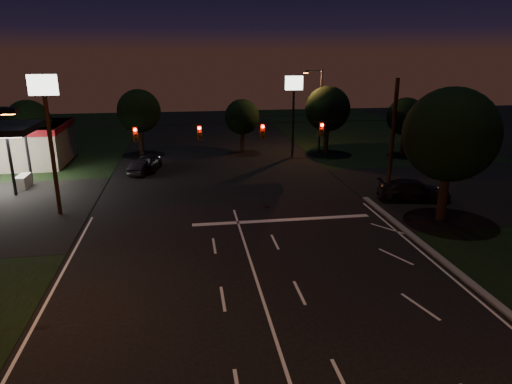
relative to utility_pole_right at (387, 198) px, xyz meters
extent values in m
plane|color=black|center=(-12.00, -15.00, 0.00)|extent=(140.00, 140.00, 0.00)
cube|color=black|center=(8.00, 1.00, 0.00)|extent=(20.00, 16.00, 0.02)
cube|color=silver|center=(-9.00, -3.50, 0.01)|extent=(12.00, 0.50, 0.01)
cylinder|color=black|center=(0.00, 0.00, 0.00)|extent=(0.30, 0.30, 9.00)
cylinder|color=black|center=(-24.00, 0.00, 0.00)|extent=(0.28, 0.28, 8.00)
cylinder|color=black|center=(-12.00, 0.00, 6.00)|extent=(24.00, 0.03, 0.03)
cylinder|color=black|center=(-12.00, 0.00, 6.50)|extent=(24.00, 0.02, 0.02)
cube|color=#3F3307|center=(-18.50, 0.00, 5.45)|extent=(0.32, 0.26, 1.00)
sphere|color=#FF0705|center=(-18.50, -0.16, 5.78)|extent=(0.22, 0.22, 0.22)
sphere|color=black|center=(-18.50, -0.16, 5.45)|extent=(0.20, 0.20, 0.20)
sphere|color=black|center=(-18.50, -0.16, 5.12)|extent=(0.20, 0.20, 0.20)
cube|color=#3F3307|center=(-14.20, 0.00, 5.45)|extent=(0.32, 0.26, 1.00)
sphere|color=#FF0705|center=(-14.20, -0.16, 5.78)|extent=(0.22, 0.22, 0.22)
sphere|color=black|center=(-14.20, -0.16, 5.45)|extent=(0.20, 0.20, 0.20)
sphere|color=black|center=(-14.20, -0.16, 5.12)|extent=(0.20, 0.20, 0.20)
cube|color=#3F3307|center=(-9.80, 0.00, 5.45)|extent=(0.32, 0.26, 1.00)
sphere|color=#FF0705|center=(-9.80, -0.16, 5.78)|extent=(0.22, 0.22, 0.22)
sphere|color=black|center=(-9.80, -0.16, 5.45)|extent=(0.20, 0.20, 0.20)
sphere|color=black|center=(-9.80, -0.16, 5.12)|extent=(0.20, 0.20, 0.20)
cube|color=#3F3307|center=(-5.50, 0.00, 5.45)|extent=(0.32, 0.26, 1.00)
sphere|color=#FF0705|center=(-5.50, -0.16, 5.78)|extent=(0.22, 0.22, 0.22)
sphere|color=black|center=(-5.50, -0.16, 5.45)|extent=(0.20, 0.20, 0.20)
sphere|color=black|center=(-5.50, -0.16, 5.12)|extent=(0.20, 0.20, 0.20)
cube|color=gray|center=(-28.50, 7.00, 0.55)|extent=(0.80, 2.00, 1.10)
cylinder|color=black|center=(-28.50, 5.00, 2.40)|extent=(0.24, 0.24, 4.80)
cylinder|color=black|center=(-28.50, 9.00, 2.40)|extent=(0.24, 0.24, 4.80)
cylinder|color=black|center=(-26.00, 7.00, 3.75)|extent=(0.24, 0.24, 7.50)
cube|color=white|center=(-26.00, 7.00, 8.30)|extent=(2.20, 0.30, 1.60)
cylinder|color=black|center=(-4.00, 15.00, 3.50)|extent=(0.24, 0.24, 7.00)
cube|color=white|center=(-4.00, 15.00, 7.70)|extent=(1.80, 0.30, 1.40)
cube|color=black|center=(-21.70, -13.00, 8.70)|extent=(0.60, 0.35, 0.22)
cube|color=orange|center=(-21.70, -13.00, 8.58)|extent=(0.45, 0.25, 0.04)
cylinder|color=black|center=(-0.50, 17.00, 4.50)|extent=(0.20, 0.20, 9.00)
cylinder|color=black|center=(-1.40, 17.00, 8.80)|extent=(1.80, 0.12, 0.12)
cube|color=black|center=(-2.30, 17.00, 8.70)|extent=(0.60, 0.35, 0.22)
cube|color=orange|center=(-2.30, 17.00, 8.58)|extent=(0.45, 0.25, 0.04)
cylinder|color=black|center=(1.50, -5.00, 2.00)|extent=(0.60, 0.60, 4.00)
sphere|color=black|center=(1.50, -5.00, 5.76)|extent=(6.00, 6.00, 6.00)
sphere|color=black|center=(2.10, -4.55, 5.58)|extent=(4.50, 4.50, 4.50)
sphere|color=black|center=(0.90, -4.70, 5.62)|extent=(4.20, 4.20, 4.20)
cylinder|color=black|center=(-30.00, 15.00, 1.50)|extent=(0.49, 0.49, 3.00)
sphere|color=black|center=(-30.00, 15.00, 4.32)|extent=(4.20, 4.20, 4.20)
sphere|color=black|center=(-29.58, 15.32, 4.19)|extent=(3.15, 3.15, 3.15)
sphere|color=black|center=(-30.42, 15.21, 4.23)|extent=(2.94, 2.94, 2.94)
cylinder|color=black|center=(-20.00, 19.00, 1.62)|extent=(0.52, 0.52, 3.25)
sphere|color=black|center=(-20.00, 19.00, 4.68)|extent=(4.60, 4.60, 4.60)
sphere|color=black|center=(-19.54, 19.34, 4.54)|extent=(3.45, 3.45, 3.45)
sphere|color=black|center=(-20.46, 19.23, 4.58)|extent=(3.22, 3.22, 3.22)
cylinder|color=black|center=(-9.00, 18.00, 1.38)|extent=(0.47, 0.47, 2.75)
sphere|color=black|center=(-9.00, 18.00, 3.96)|extent=(3.80, 3.80, 3.80)
sphere|color=black|center=(-8.62, 18.28, 3.85)|extent=(2.85, 2.85, 2.85)
sphere|color=black|center=(-9.38, 18.19, 3.87)|extent=(2.66, 2.66, 2.66)
cylinder|color=black|center=(0.00, 16.00, 1.70)|extent=(0.53, 0.53, 3.40)
sphere|color=black|center=(0.00, 16.00, 4.90)|extent=(4.80, 4.80, 4.80)
sphere|color=black|center=(0.48, 16.36, 4.75)|extent=(3.60, 3.60, 3.60)
sphere|color=black|center=(-0.48, 16.24, 4.79)|extent=(3.36, 3.36, 3.36)
cylinder|color=black|center=(8.00, 14.00, 1.45)|extent=(0.48, 0.48, 2.90)
sphere|color=black|center=(8.00, 14.00, 4.18)|extent=(4.00, 4.00, 4.00)
sphere|color=black|center=(8.40, 14.30, 4.06)|extent=(3.00, 3.00, 3.00)
sphere|color=black|center=(7.60, 14.20, 4.09)|extent=(2.80, 2.80, 2.80)
imported|color=black|center=(-18.77, 11.69, 0.77)|extent=(2.56, 4.77, 1.54)
imported|color=black|center=(-19.29, 10.32, 0.64)|extent=(2.38, 4.09, 1.27)
imported|color=black|center=(1.71, -0.82, 0.78)|extent=(5.75, 3.30, 1.57)
camera|label=1|loc=(-15.12, -31.48, 10.86)|focal=32.00mm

